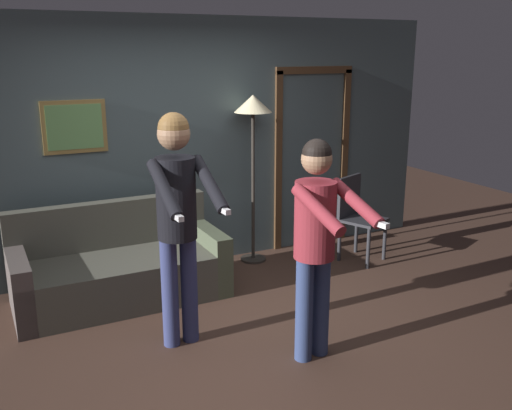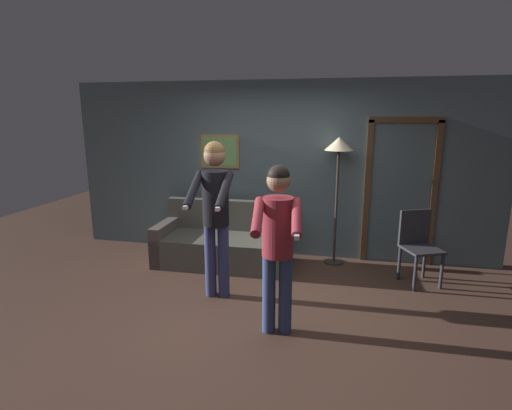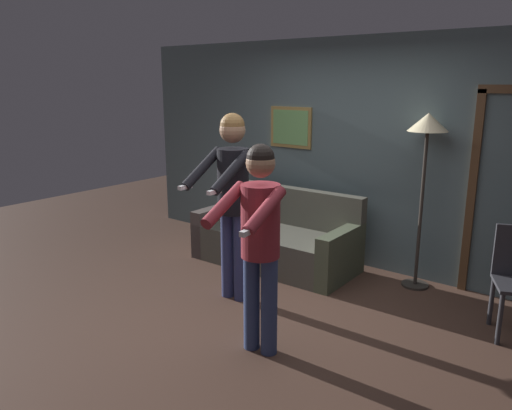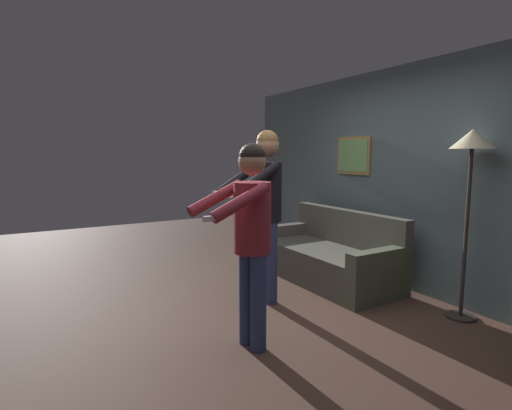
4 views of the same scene
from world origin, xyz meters
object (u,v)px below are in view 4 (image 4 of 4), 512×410
at_px(person_standing_left, 266,198).
at_px(torchiere_lamp, 471,156).
at_px(person_standing_right, 250,227).
at_px(couch, 328,258).

bearing_deg(person_standing_left, torchiere_lamp, 47.19).
relative_size(torchiere_lamp, person_standing_right, 1.09).
relative_size(couch, person_standing_left, 1.05).
bearing_deg(person_standing_right, person_standing_left, 142.16).
height_order(torchiere_lamp, person_standing_left, person_standing_left).
bearing_deg(person_standing_right, couch, 121.80).
xyz_separation_m(couch, person_standing_right, (1.06, -1.70, 0.73)).
relative_size(person_standing_left, person_standing_right, 1.10).
xyz_separation_m(couch, torchiere_lamp, (1.55, 0.36, 1.29)).
height_order(person_standing_left, person_standing_right, person_standing_left).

